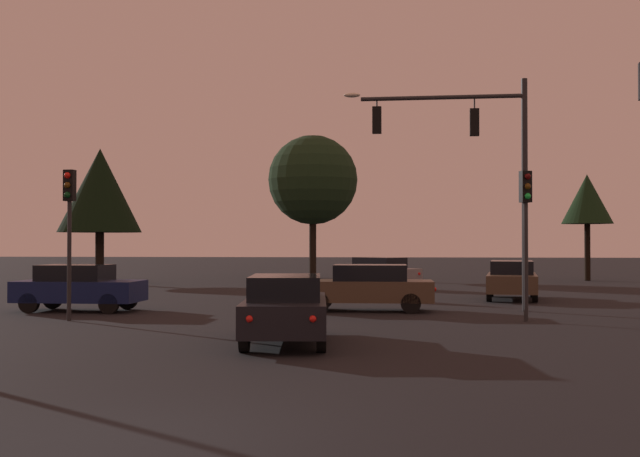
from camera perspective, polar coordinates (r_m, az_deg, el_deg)
The scene contains 12 objects.
ground_plane at distance 33.48m, azimuth 0.29°, elevation -4.87°, with size 168.00×168.00×0.00m, color black.
traffic_signal_mast_arm at distance 26.51m, azimuth 11.19°, elevation 5.41°, with size 6.04×0.52×7.63m.
traffic_light_corner_left at distance 23.67m, azimuth -17.75°, elevation 1.03°, with size 0.32×0.36×4.34m.
traffic_light_corner_right at distance 23.17m, azimuth 14.72°, elevation 0.98°, with size 0.36×0.38×4.30m.
car_nearside_lane at distance 17.60m, azimuth -2.50°, elevation -5.77°, with size 2.16×4.61×1.52m.
car_crossing_left at distance 26.93m, azimuth -17.11°, elevation -4.07°, with size 4.11×1.97×1.52m.
car_crossing_right at distance 25.86m, azimuth 3.41°, elevation -4.24°, with size 4.48×1.83×1.52m.
car_far_lane at distance 31.96m, azimuth 13.75°, elevation -3.59°, with size 2.50×4.57×1.52m.
car_parked_lot at distance 38.52m, azimuth 4.23°, elevation -3.17°, with size 4.32×4.23×1.52m.
tree_behind_sign at distance 48.66m, azimuth 18.82°, elevation 1.99°, with size 2.95×2.95×6.25m.
tree_left_far at distance 49.64m, azimuth -0.53°, elevation 3.53°, with size 5.65×5.65×9.02m.
tree_center_horizon at distance 44.74m, azimuth -15.68°, elevation 2.66°, with size 4.53×4.53×7.41m.
Camera 1 is at (2.72, -8.79, 2.26)m, focal length 44.09 mm.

